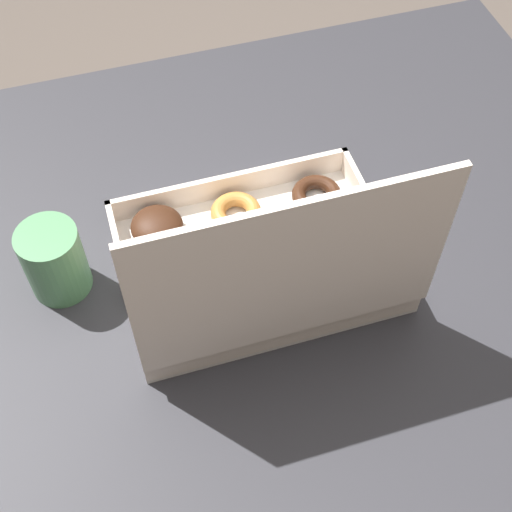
{
  "coord_description": "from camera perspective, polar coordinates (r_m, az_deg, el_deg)",
  "views": [
    {
      "loc": [
        0.15,
        0.54,
        1.51
      ],
      "look_at": [
        -0.01,
        -0.01,
        0.73
      ],
      "focal_mm": 50.0,
      "sensor_mm": 36.0,
      "label": 1
    }
  ],
  "objects": [
    {
      "name": "ground_plane",
      "position": [
        1.61,
        -0.32,
        -15.78
      ],
      "size": [
        8.0,
        8.0,
        0.0
      ],
      "primitive_type": "plane",
      "color": "#564C44"
    },
    {
      "name": "dining_table",
      "position": [
        1.05,
        -0.47,
        -3.83
      ],
      "size": [
        1.19,
        0.95,
        0.71
      ],
      "color": "#2D2D33",
      "rests_on": "ground_plane"
    },
    {
      "name": "donut_box",
      "position": [
        0.92,
        0.77,
        -0.32
      ],
      "size": [
        0.36,
        0.28,
        0.29
      ],
      "color": "silver",
      "rests_on": "dining_table"
    },
    {
      "name": "coffee_mug",
      "position": [
        0.96,
        -15.85,
        -0.31
      ],
      "size": [
        0.08,
        0.08,
        0.11
      ],
      "color": "#4C8456",
      "rests_on": "dining_table"
    }
  ]
}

